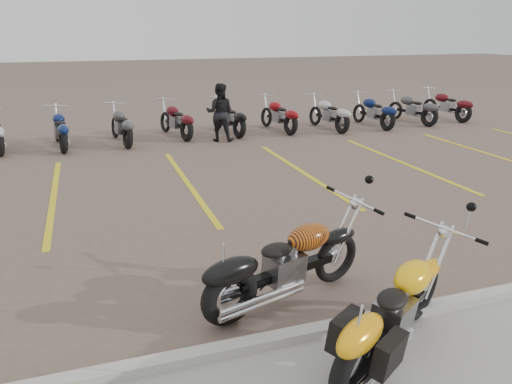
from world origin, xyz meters
TOP-DOWN VIEW (x-y plane):
  - ground at (0.00, 0.00)m, footprint 100.00×100.00m
  - curb at (0.00, -2.00)m, footprint 60.00×0.18m
  - parking_stripes at (0.00, 4.00)m, footprint 38.00×5.50m
  - yellow_cruiser at (0.70, -2.51)m, footprint 1.99×1.33m
  - flame_cruiser at (0.09, -1.23)m, footprint 2.27×0.83m
  - person_b at (1.78, 7.94)m, footprint 1.00×0.91m
  - bg_bike_row at (1.43, 8.70)m, footprint 19.14×2.08m

SIDE VIEW (x-z plane):
  - ground at x=0.00m, z-range 0.00..0.00m
  - parking_stripes at x=0.00m, z-range 0.00..0.01m
  - curb at x=0.00m, z-range 0.00..0.12m
  - yellow_cruiser at x=0.70m, z-range 0.00..0.93m
  - flame_cruiser at x=0.09m, z-range 0.00..0.96m
  - bg_bike_row at x=1.43m, z-range 0.00..1.10m
  - person_b at x=1.78m, z-range 0.00..1.68m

